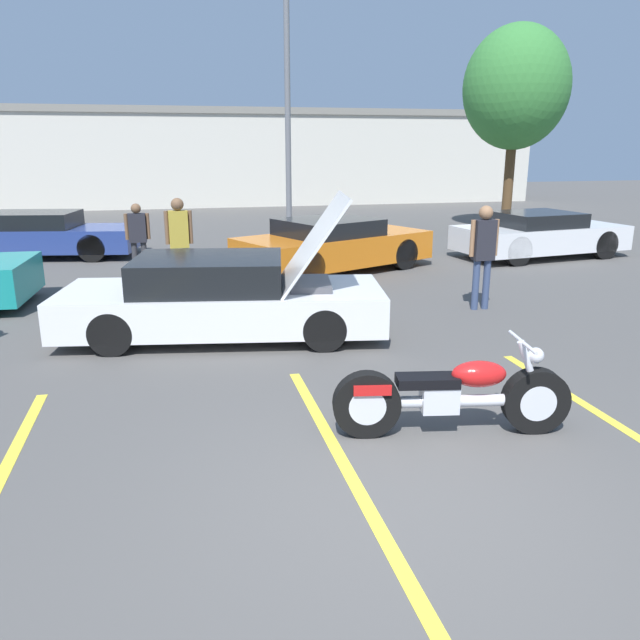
# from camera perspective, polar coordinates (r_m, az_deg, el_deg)

# --- Properties ---
(ground_plane) EXTENTS (80.00, 80.00, 0.00)m
(ground_plane) POSITION_cam_1_polar(r_m,az_deg,el_deg) (5.26, 7.22, -16.46)
(ground_plane) COLOR #514F4C
(parking_stripe_middle) EXTENTS (0.12, 4.53, 0.01)m
(parking_stripe_middle) POSITION_cam_1_polar(r_m,az_deg,el_deg) (5.88, 1.95, -12.58)
(parking_stripe_middle) COLOR yellow
(parking_stripe_middle) RESTS_ON ground
(parking_stripe_back) EXTENTS (0.12, 4.53, 0.01)m
(parking_stripe_back) POSITION_cam_1_polar(r_m,az_deg,el_deg) (7.18, 25.77, -8.77)
(parking_stripe_back) COLOR yellow
(parking_stripe_back) RESTS_ON ground
(far_building) EXTENTS (32.00, 4.20, 4.40)m
(far_building) POSITION_cam_1_polar(r_m,az_deg,el_deg) (31.07, -10.60, 14.67)
(far_building) COLOR beige
(far_building) RESTS_ON ground
(light_pole) EXTENTS (1.21, 0.28, 8.22)m
(light_pole) POSITION_cam_1_polar(r_m,az_deg,el_deg) (20.44, -2.78, 20.52)
(light_pole) COLOR slate
(light_pole) RESTS_ON ground
(tree_background) EXTENTS (3.33, 3.33, 6.45)m
(tree_background) POSITION_cam_1_polar(r_m,az_deg,el_deg) (22.02, 17.48, 19.56)
(tree_background) COLOR brown
(tree_background) RESTS_ON ground
(motorcycle) EXTENTS (2.35, 0.78, 0.97)m
(motorcycle) POSITION_cam_1_polar(r_m,az_deg,el_deg) (6.32, 11.95, -6.81)
(motorcycle) COLOR black
(motorcycle) RESTS_ON ground
(show_car_hood_open) EXTENTS (4.94, 2.53, 2.10)m
(show_car_hood_open) POSITION_cam_1_polar(r_m,az_deg,el_deg) (9.38, -8.83, 1.97)
(show_car_hood_open) COLOR white
(show_car_hood_open) RESTS_ON ground
(parked_car_right_row) EXTENTS (4.50, 2.42, 1.15)m
(parked_car_right_row) POSITION_cam_1_polar(r_m,az_deg,el_deg) (16.99, 19.42, 7.37)
(parked_car_right_row) COLOR white
(parked_car_right_row) RESTS_ON ground
(parked_car_mid_left_row) EXTENTS (4.93, 2.52, 1.15)m
(parked_car_mid_left_row) POSITION_cam_1_polar(r_m,az_deg,el_deg) (17.52, -24.22, 7.08)
(parked_car_mid_left_row) COLOR navy
(parked_car_mid_left_row) RESTS_ON ground
(parked_car_mid_right_row) EXTENTS (4.83, 3.59, 1.19)m
(parked_car_mid_right_row) POSITION_cam_1_polar(r_m,az_deg,el_deg) (14.24, 1.22, 6.87)
(parked_car_mid_right_row) COLOR orange
(parked_car_mid_right_row) RESTS_ON ground
(spectator_near_motorcycle) EXTENTS (0.52, 0.24, 1.82)m
(spectator_near_motorcycle) POSITION_cam_1_polar(r_m,az_deg,el_deg) (12.32, -12.75, 7.46)
(spectator_near_motorcycle) COLOR #38476B
(spectator_near_motorcycle) RESTS_ON ground
(spectator_by_show_car) EXTENTS (0.52, 0.24, 1.80)m
(spectator_by_show_car) POSITION_cam_1_polar(r_m,az_deg,el_deg) (11.11, 14.72, 6.39)
(spectator_by_show_car) COLOR #38476B
(spectator_by_show_car) RESTS_ON ground
(spectator_midground) EXTENTS (0.52, 0.21, 1.59)m
(spectator_midground) POSITION_cam_1_polar(r_m,az_deg,el_deg) (13.99, -16.32, 7.52)
(spectator_midground) COLOR #333338
(spectator_midground) RESTS_ON ground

